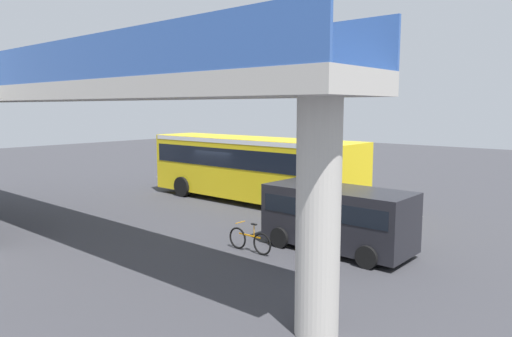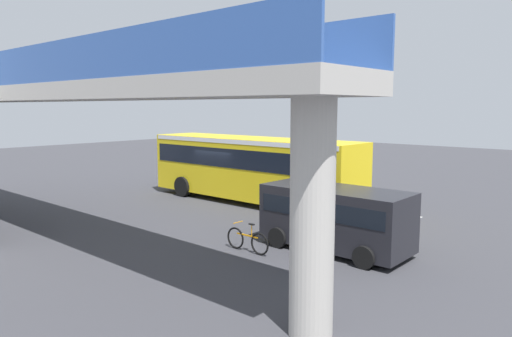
# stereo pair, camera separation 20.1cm
# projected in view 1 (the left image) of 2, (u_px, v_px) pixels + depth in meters

# --- Properties ---
(ground) EXTENTS (80.00, 80.00, 0.00)m
(ground) POSITION_uv_depth(u_px,v_px,m) (227.00, 199.00, 23.97)
(ground) COLOR #38383D
(city_bus) EXTENTS (11.54, 2.85, 3.15)m
(city_bus) POSITION_uv_depth(u_px,v_px,m) (252.00, 164.00, 23.04)
(city_bus) COLOR yellow
(city_bus) RESTS_ON ground
(parked_van) EXTENTS (4.80, 2.17, 2.05)m
(parked_van) POSITION_uv_depth(u_px,v_px,m) (337.00, 215.00, 15.32)
(parked_van) COLOR black
(parked_van) RESTS_ON ground
(bicycle_orange) EXTENTS (1.77, 0.44, 0.96)m
(bicycle_orange) POSITION_uv_depth(u_px,v_px,m) (250.00, 241.00, 15.23)
(bicycle_orange) COLOR black
(bicycle_orange) RESTS_ON ground
(bicycle_red) EXTENTS (1.77, 0.44, 0.96)m
(bicycle_red) POSITION_uv_depth(u_px,v_px,m) (342.00, 225.00, 17.28)
(bicycle_red) COLOR black
(bicycle_red) RESTS_ON ground
(pedestrian) EXTENTS (0.38, 0.38, 1.79)m
(pedestrian) POSITION_uv_depth(u_px,v_px,m) (181.00, 165.00, 30.55)
(pedestrian) COLOR #2D2D38
(pedestrian) RESTS_ON ground
(traffic_sign) EXTENTS (0.08, 0.60, 2.80)m
(traffic_sign) POSITION_uv_depth(u_px,v_px,m) (255.00, 153.00, 28.17)
(traffic_sign) COLOR slate
(traffic_sign) RESTS_ON ground
(lane_dash_leftmost) EXTENTS (2.00, 0.20, 0.01)m
(lane_dash_leftmost) POSITION_uv_depth(u_px,v_px,m) (400.00, 214.00, 20.75)
(lane_dash_leftmost) COLOR silver
(lane_dash_leftmost) RESTS_ON ground
(lane_dash_left) EXTENTS (2.00, 0.20, 0.01)m
(lane_dash_left) POSITION_uv_depth(u_px,v_px,m) (322.00, 202.00, 23.34)
(lane_dash_left) COLOR silver
(lane_dash_left) RESTS_ON ground
(lane_dash_centre) EXTENTS (2.00, 0.20, 0.01)m
(lane_dash_centre) POSITION_uv_depth(u_px,v_px,m) (260.00, 192.00, 25.92)
(lane_dash_centre) COLOR silver
(lane_dash_centre) RESTS_ON ground
(lane_dash_right) EXTENTS (2.00, 0.20, 0.01)m
(lane_dash_right) POSITION_uv_depth(u_px,v_px,m) (209.00, 184.00, 28.51)
(lane_dash_right) COLOR silver
(lane_dash_right) RESTS_ON ground
(lane_dash_rightmost) EXTENTS (2.00, 0.20, 0.01)m
(lane_dash_rightmost) POSITION_uv_depth(u_px,v_px,m) (167.00, 178.00, 31.09)
(lane_dash_rightmost) COLOR silver
(lane_dash_rightmost) RESTS_ON ground
(pedestrian_overpass) EXTENTS (24.78, 2.60, 6.44)m
(pedestrian_overpass) POSITION_uv_depth(u_px,v_px,m) (44.00, 105.00, 16.52)
(pedestrian_overpass) COLOR #B2ADA5
(pedestrian_overpass) RESTS_ON ground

